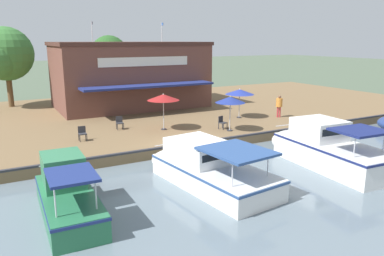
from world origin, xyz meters
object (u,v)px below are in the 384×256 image
object	(u,v)px
patio_umbrella_mid_patio_left	(230,100)
person_at_quay_edge	(279,104)
waterfront_restaurant	(130,75)
motorboat_far_downstream	(323,147)
tree_downstream_bank	(4,55)
tree_behind_restaurant	(109,55)
patio_umbrella_near_quay_edge	(163,97)
cafe_chair_back_row_seat	(120,122)
cafe_chair_facing_river	(82,133)
cafe_chair_under_first_umbrella	(222,122)
motorboat_fourth_along	(66,192)
motorboat_nearest_quay	(204,166)
patio_umbrella_far_corner	(240,92)

from	to	relation	value
patio_umbrella_mid_patio_left	person_at_quay_edge	world-z (taller)	patio_umbrella_mid_patio_left
waterfront_restaurant	motorboat_far_downstream	xyz separation A→B (m)	(18.42, 3.90, -2.50)
tree_downstream_bank	tree_behind_restaurant	xyz separation A→B (m)	(0.33, 9.02, -0.14)
patio_umbrella_near_quay_edge	cafe_chair_back_row_seat	world-z (taller)	patio_umbrella_near_quay_edge
waterfront_restaurant	person_at_quay_edge	size ratio (longest dim) A/B	7.54
cafe_chair_facing_river	cafe_chair_under_first_umbrella	size ratio (longest dim) A/B	1.00
motorboat_fourth_along	tree_downstream_bank	bearing A→B (deg)	-178.35
motorboat_fourth_along	tree_behind_restaurant	xyz separation A→B (m)	(-22.20, 8.37, 4.14)
waterfront_restaurant	cafe_chair_under_first_umbrella	xyz separation A→B (m)	(11.26, 2.32, -2.34)
patio_umbrella_near_quay_edge	person_at_quay_edge	world-z (taller)	patio_umbrella_near_quay_edge
cafe_chair_facing_river	motorboat_far_downstream	bearing A→B (deg)	50.55
motorboat_nearest_quay	patio_umbrella_near_quay_edge	bearing A→B (deg)	168.25
patio_umbrella_far_corner	tree_behind_restaurant	size ratio (longest dim) A/B	0.36
cafe_chair_facing_river	cafe_chair_under_first_umbrella	bearing A→B (deg)	80.89
cafe_chair_facing_river	tree_behind_restaurant	bearing A→B (deg)	157.29
cafe_chair_facing_river	motorboat_fourth_along	bearing A→B (deg)	-16.88
cafe_chair_facing_river	cafe_chair_back_row_seat	xyz separation A→B (m)	(-1.76, 2.83, 0.00)
patio_umbrella_near_quay_edge	person_at_quay_edge	bearing A→B (deg)	87.13
cafe_chair_under_first_umbrella	motorboat_far_downstream	xyz separation A→B (m)	(7.16, 1.58, -0.16)
tree_downstream_bank	motorboat_nearest_quay	bearing A→B (deg)	16.71
waterfront_restaurant	patio_umbrella_near_quay_edge	bearing A→B (deg)	-6.99
patio_umbrella_near_quay_edge	motorboat_far_downstream	distance (m)	10.33
person_at_quay_edge	motorboat_nearest_quay	bearing A→B (deg)	-55.56
motorboat_fourth_along	tree_behind_restaurant	world-z (taller)	tree_behind_restaurant
patio_umbrella_near_quay_edge	motorboat_fourth_along	bearing A→B (deg)	-43.35
waterfront_restaurant	patio_umbrella_near_quay_edge	distance (m)	9.71
tree_downstream_bank	motorboat_fourth_along	bearing A→B (deg)	1.65
waterfront_restaurant	motorboat_fourth_along	bearing A→B (deg)	-26.62
cafe_chair_back_row_seat	cafe_chair_under_first_umbrella	distance (m)	6.80
patio_umbrella_far_corner	cafe_chair_back_row_seat	size ratio (longest dim) A/B	2.61
waterfront_restaurant	patio_umbrella_mid_patio_left	distance (m)	12.24
patio_umbrella_near_quay_edge	motorboat_nearest_quay	size ratio (longest dim) A/B	0.32
waterfront_restaurant	tree_downstream_bank	world-z (taller)	waterfront_restaurant
patio_umbrella_near_quay_edge	person_at_quay_edge	size ratio (longest dim) A/B	1.42
cafe_chair_under_first_umbrella	cafe_chair_facing_river	bearing A→B (deg)	-99.11
motorboat_fourth_along	motorboat_far_downstream	world-z (taller)	motorboat_far_downstream
cafe_chair_facing_river	motorboat_nearest_quay	distance (m)	8.68
motorboat_fourth_along	tree_behind_restaurant	bearing A→B (deg)	159.34
patio_umbrella_mid_patio_left	motorboat_fourth_along	xyz separation A→B (m)	(5.87, -11.39, -1.84)
waterfront_restaurant	motorboat_nearest_quay	xyz separation A→B (m)	(17.72, -2.86, -2.62)
motorboat_far_downstream	patio_umbrella_near_quay_edge	bearing A→B (deg)	-149.99
cafe_chair_under_first_umbrella	tree_downstream_bank	world-z (taller)	tree_downstream_bank
waterfront_restaurant	motorboat_fourth_along	xyz separation A→B (m)	(17.84, -8.94, -2.60)
waterfront_restaurant	cafe_chair_under_first_umbrella	size ratio (longest dim) A/B	14.96
cafe_chair_under_first_umbrella	motorboat_far_downstream	bearing A→B (deg)	12.45
waterfront_restaurant	cafe_chair_back_row_seat	distance (m)	9.18
patio_umbrella_near_quay_edge	tree_downstream_bank	world-z (taller)	tree_downstream_bank
cafe_chair_facing_river	person_at_quay_edge	xyz separation A→B (m)	(0.25, 14.77, 0.58)
patio_umbrella_far_corner	cafe_chair_facing_river	bearing A→B (deg)	-84.95
cafe_chair_under_first_umbrella	person_at_quay_edge	bearing A→B (deg)	101.17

